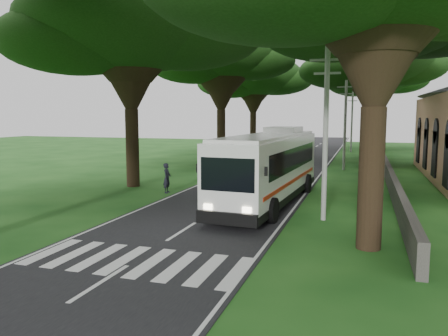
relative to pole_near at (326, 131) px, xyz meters
The scene contains 17 objects.
ground 9.15m from the pole_near, 132.51° to the right, with size 140.00×140.00×0.00m, color #144112.
road 20.21m from the pole_near, 106.14° to the left, with size 8.00×120.00×0.04m, color black.
crosswalk 10.57m from the pole_near, 124.51° to the right, with size 8.00×3.00×0.01m, color silver.
property_wall 18.68m from the pole_near, 79.00° to the left, with size 0.35×50.00×1.20m, color #383533.
pole_near is the anchor object (origin of this frame).
pole_mid 20.00m from the pole_near, 90.00° to the left, with size 1.60×0.24×8.00m.
pole_far 40.00m from the pole_near, 90.00° to the left, with size 1.60×0.24×8.00m.
tree_l_mida 16.15m from the pole_near, 156.04° to the left, with size 14.47×14.47×13.89m.
tree_l_midb 28.14m from the pole_near, 118.44° to the left, with size 12.72×12.72×13.91m.
tree_l_far 44.72m from the pole_near, 108.43° to the left, with size 14.09×14.09×13.59m.
tree_r_mida 16.24m from the pole_near, 79.88° to the left, with size 15.34×15.34×15.38m.
tree_r_midb 32.75m from the pole_near, 86.42° to the left, with size 14.01×14.01×13.94m.
tree_r_far 50.49m from the pole_near, 86.57° to the left, with size 12.78×12.78×13.43m.
coach_bus 4.97m from the pole_near, 136.44° to the left, with size 3.67×13.25×3.86m.
distant_car_a 32.67m from the pole_near, 102.16° to the left, with size 1.69×4.21×1.44m, color silver.
distant_car_b 40.85m from the pole_near, 98.90° to the left, with size 1.57×4.50×1.48m, color navy.
pedestrian 11.48m from the pole_near, 156.80° to the left, with size 0.69×0.45×1.90m, color black.
Camera 1 is at (7.23, -14.60, 4.91)m, focal length 35.00 mm.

